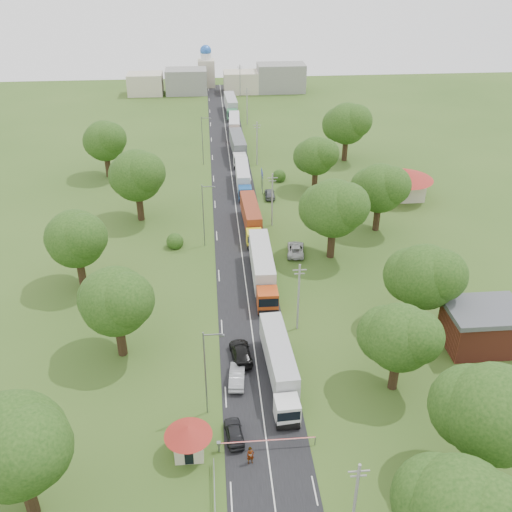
{
  "coord_description": "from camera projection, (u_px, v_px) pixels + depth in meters",
  "views": [
    {
      "loc": [
        -4.23,
        -62.02,
        41.94
      ],
      "look_at": [
        1.6,
        5.86,
        3.0
      ],
      "focal_mm": 40.0,
      "sensor_mm": 36.0,
      "label": 1
    }
  ],
  "objects": [
    {
      "name": "tree_1",
      "position": [
        494.0,
        412.0,
        46.41
      ],
      "size": [
        9.6,
        9.6,
        12.05
      ],
      "color": "#382616",
      "rests_on": "ground"
    },
    {
      "name": "pole_2",
      "position": [
        272.0,
        199.0,
        91.03
      ],
      "size": [
        1.6,
        0.24,
        9.0
      ],
      "color": "gray",
      "rests_on": "ground"
    },
    {
      "name": "ground",
      "position": [
        248.0,
        298.0,
        74.78
      ],
      "size": [
        260.0,
        260.0,
        0.0
      ],
      "primitive_type": "plane",
      "color": "#32511B",
      "rests_on": "ground"
    },
    {
      "name": "car_verge_near",
      "position": [
        296.0,
        249.0,
        84.82
      ],
      "size": [
        3.16,
        5.57,
        1.47
      ],
      "primitive_type": "imported",
      "rotation": [
        0.0,
        0.0,
        3.0
      ],
      "color": "#B8B8B8",
      "rests_on": "ground"
    },
    {
      "name": "tree_10",
      "position": [
        116.0,
        300.0,
        61.56
      ],
      "size": [
        8.8,
        8.8,
        11.07
      ],
      "color": "#382616",
      "rests_on": "ground"
    },
    {
      "name": "boom_barrier",
      "position": [
        253.0,
        442.0,
        52.61
      ],
      "size": [
        9.22,
        0.35,
        1.18
      ],
      "color": "slate",
      "rests_on": "ground"
    },
    {
      "name": "tree_2",
      "position": [
        399.0,
        337.0,
        57.09
      ],
      "size": [
        8.0,
        8.0,
        10.1
      ],
      "color": "#382616",
      "rests_on": "ground"
    },
    {
      "name": "road",
      "position": [
        239.0,
        229.0,
        92.08
      ],
      "size": [
        8.0,
        200.0,
        0.04
      ],
      "primitive_type": "cube",
      "color": "black",
      "rests_on": "ground"
    },
    {
      "name": "lamp_0",
      "position": [
        207.0,
        370.0,
        54.32
      ],
      "size": [
        2.03,
        0.22,
        10.0
      ],
      "color": "slate",
      "rests_on": "ground"
    },
    {
      "name": "tree_5",
      "position": [
        380.0,
        188.0,
        88.53
      ],
      "size": [
        8.8,
        8.8,
        11.07
      ],
      "color": "#382616",
      "rests_on": "ground"
    },
    {
      "name": "car_lane_rear",
      "position": [
        241.0,
        353.0,
        63.94
      ],
      "size": [
        2.67,
        5.5,
        1.54
      ],
      "primitive_type": "imported",
      "rotation": [
        0.0,
        0.0,
        3.24
      ],
      "color": "black",
      "rests_on": "ground"
    },
    {
      "name": "pole_3",
      "position": [
        257.0,
        143.0,
        115.25
      ],
      "size": [
        1.6,
        0.24,
        9.0
      ],
      "color": "gray",
      "rests_on": "ground"
    },
    {
      "name": "lamp_1",
      "position": [
        204.0,
        213.0,
        84.6
      ],
      "size": [
        2.03,
        0.22,
        10.0
      ],
      "color": "slate",
      "rests_on": "ground"
    },
    {
      "name": "pole_4",
      "position": [
        247.0,
        106.0,
        139.47
      ],
      "size": [
        1.6,
        0.24,
        9.0
      ],
      "color": "gray",
      "rests_on": "ground"
    },
    {
      "name": "house_cream",
      "position": [
        404.0,
        179.0,
        101.15
      ],
      "size": [
        10.08,
        10.08,
        5.8
      ],
      "color": "beige",
      "rests_on": "ground"
    },
    {
      "name": "pole_1",
      "position": [
        298.0,
        296.0,
        66.8
      ],
      "size": [
        1.6,
        0.24,
        9.0
      ],
      "color": "gray",
      "rests_on": "ground"
    },
    {
      "name": "tree_7",
      "position": [
        347.0,
        123.0,
        116.06
      ],
      "size": [
        9.6,
        9.6,
        12.05
      ],
      "color": "#382616",
      "rests_on": "ground"
    },
    {
      "name": "tree_12",
      "position": [
        137.0,
        175.0,
        91.46
      ],
      "size": [
        9.6,
        9.6,
        12.05
      ],
      "color": "#382616",
      "rests_on": "ground"
    },
    {
      "name": "lamp_2",
      "position": [
        203.0,
        138.0,
        114.88
      ],
      "size": [
        2.03,
        0.22,
        10.0
      ],
      "color": "slate",
      "rests_on": "ground"
    },
    {
      "name": "truck_3",
      "position": [
        243.0,
        178.0,
        105.95
      ],
      "size": [
        2.58,
        13.86,
        3.84
      ],
      "color": "navy",
      "rests_on": "ground"
    },
    {
      "name": "tree_6",
      "position": [
        316.0,
        156.0,
        103.01
      ],
      "size": [
        8.0,
        8.0,
        10.1
      ],
      "color": "#382616",
      "rests_on": "ground"
    },
    {
      "name": "truck_6",
      "position": [
        231.0,
        105.0,
        149.03
      ],
      "size": [
        3.14,
        15.32,
        4.24
      ],
      "color": "#2B7445",
      "rests_on": "ground"
    },
    {
      "name": "car_lane_mid",
      "position": [
        237.0,
        376.0,
        60.64
      ],
      "size": [
        2.04,
        4.72,
        1.51
      ],
      "primitive_type": "imported",
      "rotation": [
        0.0,
        0.0,
        3.04
      ],
      "color": "#96989D",
      "rests_on": "ground"
    },
    {
      "name": "car_verge_far",
      "position": [
        270.0,
        194.0,
        102.64
      ],
      "size": [
        1.96,
        4.51,
        1.51
      ],
      "primitive_type": "imported",
      "rotation": [
        0.0,
        0.0,
        3.1
      ],
      "color": "#515458",
      "rests_on": "ground"
    },
    {
      "name": "truck_1",
      "position": [
        262.0,
        268.0,
        77.1
      ],
      "size": [
        2.82,
        15.76,
        4.37
      ],
      "color": "#B13E14",
      "rests_on": "ground"
    },
    {
      "name": "tree_0",
      "position": [
        460.0,
        509.0,
        39.35
      ],
      "size": [
        8.8,
        8.8,
        11.07
      ],
      "color": "#382616",
      "rests_on": "ground"
    },
    {
      "name": "pedestrian_near",
      "position": [
        250.0,
        456.0,
        51.19
      ],
      "size": [
        0.74,
        0.53,
        1.89
      ],
      "primitive_type": "imported",
      "rotation": [
        0.0,
        0.0,
        0.12
      ],
      "color": "gray",
      "rests_on": "ground"
    },
    {
      "name": "tree_11",
      "position": [
        76.0,
        238.0,
        74.02
      ],
      "size": [
        8.8,
        8.8,
        11.07
      ],
      "color": "#382616",
      "rests_on": "ground"
    },
    {
      "name": "info_sign",
      "position": [
        262.0,
        176.0,
        103.95
      ],
      "size": [
        0.12,
        3.1,
        4.1
      ],
      "color": "slate",
      "rests_on": "ground"
    },
    {
      "name": "truck_4",
      "position": [
        238.0,
        147.0,
        120.55
      ],
      "size": [
        3.13,
        15.3,
        4.23
      ],
      "color": "silver",
      "rests_on": "ground"
    },
    {
      "name": "distant_town",
      "position": [
        223.0,
        81.0,
        168.25
      ],
      "size": [
        52.0,
        8.0,
        8.0
      ],
      "color": "gray",
      "rests_on": "ground"
    },
    {
      "name": "pedestrian_booth",
      "position": [
        197.0,
        436.0,
        53.35
      ],
      "size": [
        0.99,
        1.04,
        1.69
      ],
      "primitive_type": "imported",
      "rotation": [
        0.0,
        0.0,
        -0.99
      ],
      "color": "gray",
      "rests_on": "ground"
    },
    {
      "name": "guard_booth",
      "position": [
        188.0,
        437.0,
        51.54
      ],
      "size": [
        4.4,
        4.4,
        3.45
      ],
      "color": "beige",
      "rests_on": "ground"
    },
    {
      "name": "pole_5",
      "position": [
        240.0,
        80.0,
        163.69
      ],
      "size": [
        1.6,
        0.24,
        9.0
      ],
      "color": "gray",
      "rests_on": "ground"
    },
    {
      "name": "truck_5",
      "position": [
        235.0,
        126.0,
        133.8
      ],
      "size": [
        2.97,
        14.16,
        3.91
      ],
      "color": "#9E3018",
      "rests_on": "ground"
    },
    {
      "name": "tree_3",
      "position": [
        424.0,
        276.0,
        65.89
      ],
      "size": [
        8.8,
        8.8,
        11.07
      ],
      "color": "#382616",
      "rests_on": "ground"
    },
    {
      "name": "pole_0",
      "position": [
        355.0,
        504.0,
        42.58
      ],
      "size": [
        1.6,
        0.24,
        9.0
      ],
      "color": "gray",
      "rests_on": "ground"
    },
    {
      "name": "truck_2",
      "position": [
        251.0,
        217.0,
        91.24
      ],
      "size": [
        2.79,
        14.05,
        3.89
      ],
      "color": "yellow",
      "rests_on": "ground"
    },
    {
      "name": "tree_9",
      "position": [
        15.0,
        443.0,
        43.59
      ],
      "size": [
        9.6,
        9.6,
        12.05
      ],
      "color": "#382616",
      "rests_on": "ground"
    },
    {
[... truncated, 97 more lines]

